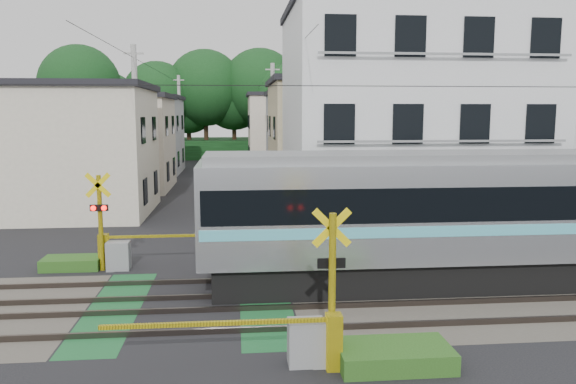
{
  "coord_description": "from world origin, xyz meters",
  "views": [
    {
      "loc": [
        1.17,
        -13.91,
        4.87
      ],
      "look_at": [
        2.96,
        5.0,
        2.2
      ],
      "focal_mm": 35.0,
      "sensor_mm": 36.0,
      "label": 1
    }
  ],
  "objects": [
    {
      "name": "catenary",
      "position": [
        6.0,
        0.03,
        3.7
      ],
      "size": [
        60.0,
        5.04,
        7.0
      ],
      "color": "#2D2D33",
      "rests_on": "ground"
    },
    {
      "name": "pedestrian",
      "position": [
        1.22,
        32.56,
        0.79
      ],
      "size": [
        0.6,
        0.41,
        1.59
      ],
      "primitive_type": "imported",
      "rotation": [
        0.0,
        0.0,
        3.09
      ],
      "color": "black",
      "rests_on": "ground"
    },
    {
      "name": "apartment_block",
      "position": [
        8.5,
        9.49,
        4.66
      ],
      "size": [
        10.2,
        8.36,
        9.3
      ],
      "color": "white",
      "rests_on": "ground"
    },
    {
      "name": "utility_poles",
      "position": [
        -1.05,
        23.01,
        4.08
      ],
      "size": [
        7.9,
        42.0,
        8.0
      ],
      "color": "#A5A5A0",
      "rests_on": "ground"
    },
    {
      "name": "houses_row",
      "position": [
        0.25,
        25.92,
        3.24
      ],
      "size": [
        22.07,
        31.35,
        6.8
      ],
      "color": "beige",
      "rests_on": "ground"
    },
    {
      "name": "tree_hill",
      "position": [
        0.9,
        47.5,
        6.25
      ],
      "size": [
        40.0,
        13.87,
        11.91
      ],
      "color": "#143C17",
      "rests_on": "ground"
    },
    {
      "name": "weed_patches",
      "position": [
        1.76,
        -0.09,
        0.18
      ],
      "size": [
        10.25,
        8.8,
        0.4
      ],
      "color": "#2D5E1E",
      "rests_on": "ground"
    },
    {
      "name": "track_bed",
      "position": [
        0.0,
        0.0,
        0.04
      ],
      "size": [
        120.0,
        120.0,
        0.14
      ],
      "color": "#47423A",
      "rests_on": "ground"
    },
    {
      "name": "crossing_signal_near",
      "position": [
        2.59,
        -3.65,
        0.71
      ],
      "size": [
        4.74,
        0.65,
        3.09
      ],
      "color": "yellow",
      "rests_on": "ground"
    },
    {
      "name": "ground",
      "position": [
        0.0,
        0.0,
        0.0
      ],
      "size": [
        120.0,
        120.0,
        0.0
      ],
      "primitive_type": "plane",
      "color": "black"
    },
    {
      "name": "crossing_signal_far",
      "position": [
        -2.59,
        3.65,
        0.71
      ],
      "size": [
        4.74,
        0.65,
        3.09
      ],
      "color": "yellow",
      "rests_on": "ground"
    }
  ]
}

